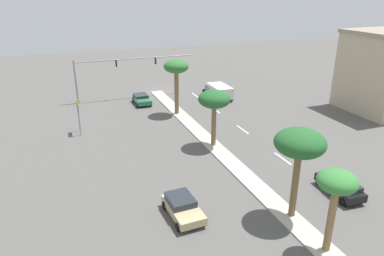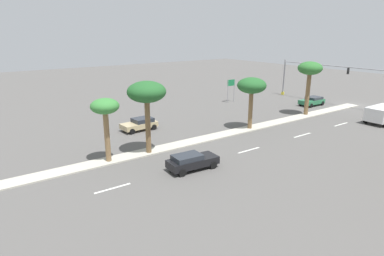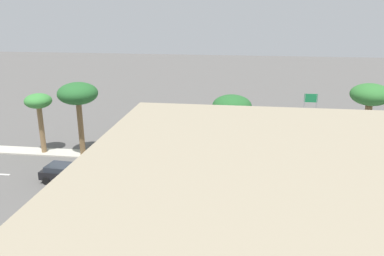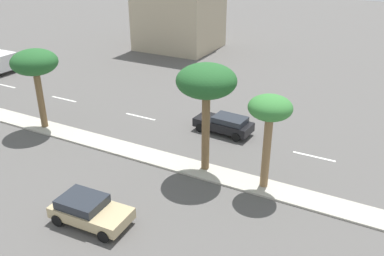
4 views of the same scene
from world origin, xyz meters
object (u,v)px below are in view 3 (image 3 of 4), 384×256
palm_tree_front (370,98)px  sedan_tan_far (136,126)px  palm_tree_mid (39,104)px  palm_tree_near (78,95)px  sedan_black_mid (68,173)px  directional_road_sign (310,102)px  palm_tree_right (232,107)px

palm_tree_front → sedan_tan_far: bearing=72.5°
palm_tree_front → palm_tree_mid: 28.48m
palm_tree_near → sedan_black_mid: bearing=-168.7°
directional_road_sign → palm_tree_near: size_ratio=0.54×
palm_tree_right → sedan_tan_far: bearing=55.9°
sedan_tan_far → sedan_black_mid: size_ratio=0.95×
directional_road_sign → sedan_black_mid: directional_road_sign is taller
sedan_black_mid → palm_tree_near: bearing=11.3°
palm_tree_mid → sedan_black_mid: (-5.55, -4.97, -3.99)m
palm_tree_front → palm_tree_mid: bearing=90.9°
palm_tree_mid → sedan_black_mid: bearing=-138.1°
palm_tree_right → sedan_black_mid: (-5.64, 12.41, -4.27)m
palm_tree_front → sedan_black_mid: size_ratio=1.62×
palm_tree_front → palm_tree_mid: palm_tree_front is taller
palm_tree_right → palm_tree_near: (-0.25, 13.49, 0.70)m
palm_tree_near → directional_road_sign: bearing=-59.3°
palm_tree_mid → sedan_tan_far: (7.27, -6.78, -3.99)m
palm_tree_front → palm_tree_mid: (-0.44, 28.44, -1.33)m
palm_tree_front → palm_tree_right: palm_tree_front is taller
directional_road_sign → sedan_tan_far: directional_road_sign is taller
palm_tree_right → palm_tree_near: 13.51m
directional_road_sign → palm_tree_right: bearing=146.2°
palm_tree_near → sedan_black_mid: (-5.39, -1.08, -4.96)m
directional_road_sign → palm_tree_right: (-12.86, 8.61, 2.37)m
palm_tree_near → sedan_tan_far: palm_tree_near is taller
directional_road_sign → palm_tree_front: bearing=-168.9°
palm_tree_near → sedan_tan_far: bearing=-21.3°
palm_tree_right → sedan_tan_far: size_ratio=1.43×
palm_tree_front → directional_road_sign: bearing=11.1°
palm_tree_near → palm_tree_mid: 4.01m
palm_tree_front → sedan_black_mid: (-5.99, 23.47, -5.32)m
palm_tree_near → sedan_black_mid: size_ratio=1.53×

